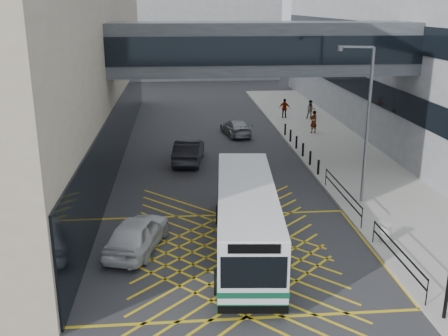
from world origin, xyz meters
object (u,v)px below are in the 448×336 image
object	(u,v)px
litter_bin	(385,233)
bus	(246,217)
pedestrian_a	(314,122)
car_dark	(189,151)
pedestrian_c	(285,108)
car_silver	(236,127)
pedestrian_b	(311,110)
street_lamp	(365,116)
car_white	(137,233)

from	to	relation	value
litter_bin	bus	bearing A→B (deg)	-179.94
bus	pedestrian_a	world-z (taller)	bus
car_dark	bus	bearing A→B (deg)	106.56
litter_bin	pedestrian_c	world-z (taller)	pedestrian_c
car_dark	car_silver	size ratio (longest dim) A/B	1.18
litter_bin	pedestrian_b	size ratio (longest dim) A/B	0.47
car_silver	pedestrian_a	xyz separation A→B (m)	(6.17, -0.42, 0.39)
litter_bin	street_lamp	bearing A→B (deg)	84.57
street_lamp	pedestrian_a	size ratio (longest dim) A/B	4.43
car_dark	street_lamp	bearing A→B (deg)	143.52
car_white	street_lamp	size ratio (longest dim) A/B	0.60
bus	pedestrian_c	distance (m)	26.91
litter_bin	pedestrian_c	xyz separation A→B (m)	(0.82, 26.01, 0.46)
pedestrian_b	pedestrian_c	distance (m)	2.35
car_white	pedestrian_c	bearing A→B (deg)	-98.20
car_white	car_silver	bearing A→B (deg)	-91.82
car_dark	pedestrian_b	bearing A→B (deg)	-125.38
pedestrian_a	car_white	bearing A→B (deg)	30.79
car_dark	litter_bin	xyz separation A→B (m)	(8.15, -13.23, -0.23)
litter_bin	car_white	bearing A→B (deg)	177.26
car_white	litter_bin	size ratio (longest dim) A/B	6.03
pedestrian_a	pedestrian_c	xyz separation A→B (m)	(-1.14, 5.94, -0.03)
pedestrian_c	street_lamp	bearing A→B (deg)	102.10
bus	car_silver	distance (m)	20.60
pedestrian_b	bus	bearing A→B (deg)	-105.01
street_lamp	pedestrian_c	xyz separation A→B (m)	(0.36, 21.12, -3.65)
street_lamp	pedestrian_b	world-z (taller)	street_lamp
pedestrian_b	pedestrian_c	xyz separation A→B (m)	(-2.21, 0.78, 0.02)
car_white	litter_bin	xyz separation A→B (m)	(10.63, -0.51, -0.20)
street_lamp	bus	bearing A→B (deg)	-126.31
street_lamp	pedestrian_c	bearing A→B (deg)	105.82
car_silver	litter_bin	world-z (taller)	car_silver
street_lamp	car_dark	bearing A→B (deg)	152.71
car_silver	pedestrian_c	world-z (taller)	pedestrian_c
bus	car_silver	xyz separation A→B (m)	(1.85, 20.49, -0.89)
bus	car_dark	world-z (taller)	bus
car_silver	pedestrian_b	world-z (taller)	pedestrian_b
car_white	street_lamp	world-z (taller)	street_lamp
car_white	pedestrian_b	bearing A→B (deg)	-102.94
car_white	pedestrian_b	size ratio (longest dim) A/B	2.83
pedestrian_a	pedestrian_b	bearing A→B (deg)	-128.20
bus	car_dark	xyz separation A→B (m)	(-2.09, 13.23, -0.76)
car_dark	pedestrian_b	xyz separation A→B (m)	(11.18, 12.00, 0.22)
street_lamp	pedestrian_a	bearing A→B (deg)	101.16
bus	litter_bin	size ratio (longest dim) A/B	13.20
bus	car_white	xyz separation A→B (m)	(-4.57, 0.51, -0.79)
litter_bin	pedestrian_a	world-z (taller)	pedestrian_a
car_silver	litter_bin	xyz separation A→B (m)	(4.21, -20.49, -0.10)
car_silver	street_lamp	xyz separation A→B (m)	(4.68, -15.60, 4.01)
car_white	car_dark	distance (m)	12.96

